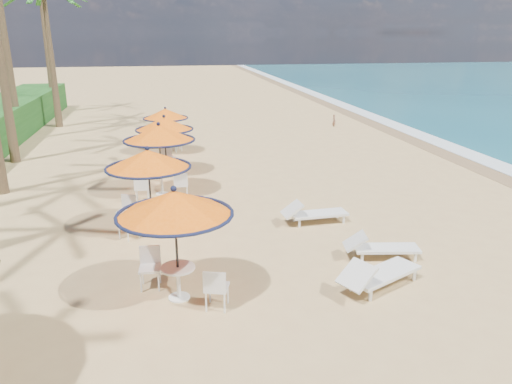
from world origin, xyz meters
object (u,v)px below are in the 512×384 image
(station_1, at_px, (147,170))
(station_3, at_px, (164,129))
(station_0, at_px, (175,214))
(station_4, at_px, (167,119))
(station_2, at_px, (159,140))
(lounger_mid, at_px, (379,247))
(lounger_near, at_px, (377,274))
(lounger_far, at_px, (312,213))

(station_1, xyz_separation_m, station_3, (0.55, 6.24, 0.00))
(station_0, distance_m, station_4, 13.96)
(station_0, distance_m, station_3, 10.26)
(station_0, relative_size, station_2, 0.98)
(station_0, distance_m, lounger_mid, 5.41)
(station_4, xyz_separation_m, lounger_mid, (5.00, -12.88, -1.29))
(lounger_mid, bearing_deg, station_4, 120.63)
(lounger_near, bearing_deg, station_0, 148.09)
(station_0, bearing_deg, station_4, 89.79)
(station_3, relative_size, lounger_far, 1.19)
(station_2, bearing_deg, station_0, -87.71)
(station_2, xyz_separation_m, station_3, (0.20, 2.88, -0.14))
(station_4, distance_m, lounger_far, 11.06)
(station_2, bearing_deg, station_4, 86.98)
(station_1, bearing_deg, lounger_mid, -27.29)
(station_0, relative_size, station_4, 1.15)
(station_2, bearing_deg, station_1, -95.88)
(station_1, relative_size, lounger_far, 1.24)
(station_1, height_order, station_2, station_2)
(station_2, distance_m, station_3, 2.89)
(station_3, height_order, lounger_mid, station_3)
(station_0, xyz_separation_m, lounger_far, (4.11, 3.75, -1.60))
(station_4, distance_m, lounger_near, 15.04)
(station_0, height_order, lounger_mid, station_0)
(station_0, distance_m, lounger_near, 4.65)
(station_2, xyz_separation_m, station_4, (0.35, 6.58, -0.36))
(station_3, bearing_deg, lounger_near, -67.36)
(station_0, bearing_deg, station_3, 90.52)
(station_2, distance_m, lounger_far, 5.94)
(station_0, bearing_deg, lounger_far, 42.37)
(station_0, xyz_separation_m, station_1, (-0.64, 4.02, -0.11))
(station_2, relative_size, lounger_far, 1.28)
(station_0, relative_size, station_1, 1.02)
(station_1, xyz_separation_m, lounger_near, (5.00, -4.42, -1.46))
(station_1, height_order, lounger_near, station_1)
(lounger_near, height_order, lounger_mid, lounger_near)
(station_3, height_order, lounger_far, station_3)
(station_2, height_order, station_4, station_2)
(station_3, bearing_deg, lounger_far, -57.16)
(station_3, xyz_separation_m, lounger_mid, (5.14, -9.18, -1.51))
(station_0, relative_size, lounger_mid, 1.29)
(station_3, bearing_deg, station_4, 87.76)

